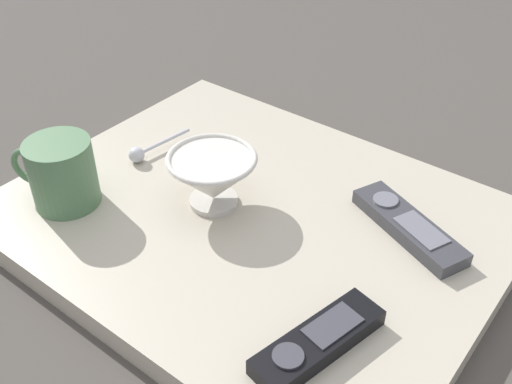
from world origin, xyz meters
The scene contains 7 objects.
ground_plane centered at (0.00, 0.00, 0.00)m, with size 6.00×6.00×0.00m, color #47423D.
table centered at (0.00, 0.00, 0.02)m, with size 0.66×0.53×0.04m.
cereal_bowl centered at (-0.06, -0.02, 0.08)m, with size 0.13×0.13×0.08m.
coffee_mug centered at (-0.22, -0.14, 0.08)m, with size 0.12×0.09×0.10m.
teaspoon centered at (-0.22, 0.00, 0.05)m, with size 0.03×0.12×0.03m.
tv_remote_near centered at (0.20, -0.14, 0.05)m, with size 0.08×0.17×0.02m.
tv_remote_far centered at (0.19, 0.09, 0.05)m, with size 0.19×0.12×0.02m.
Camera 1 is at (0.40, -0.51, 0.56)m, focal length 42.17 mm.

